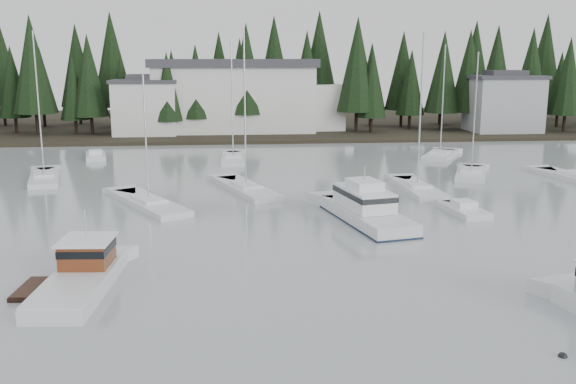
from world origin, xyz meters
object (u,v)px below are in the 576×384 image
at_px(cabin_cruiser_center, 366,212).
at_px(sailboat_8, 440,157).
at_px(runabout_1, 463,212).
at_px(harbor_inn, 247,96).
at_px(sailboat_3, 233,160).
at_px(sailboat_10, 576,180).
at_px(house_west, 146,106).
at_px(house_east_a, 503,102).
at_px(runabout_3, 96,157).
at_px(sailboat_9, 246,190).
at_px(lobster_boat_brown, 79,279).
at_px(sailboat_11, 417,190).
at_px(sailboat_0, 471,175).
at_px(sailboat_1, 149,205).
at_px(sailboat_2, 45,179).

height_order(cabin_cruiser_center, sailboat_8, sailboat_8).
bearing_deg(runabout_1, harbor_inn, 7.89).
height_order(sailboat_3, sailboat_8, sailboat_3).
bearing_deg(sailboat_10, house_west, 38.87).
relative_size(harbor_inn, cabin_cruiser_center, 2.63).
height_order(house_east_a, cabin_cruiser_center, house_east_a).
xyz_separation_m(house_east_a, runabout_3, (-57.62, -18.60, -4.77)).
bearing_deg(sailboat_8, sailboat_9, 155.49).
distance_m(lobster_boat_brown, sailboat_11, 33.34).
xyz_separation_m(sailboat_0, sailboat_8, (0.85, 12.26, 0.01)).
height_order(cabin_cruiser_center, runabout_3, cabin_cruiser_center).
height_order(sailboat_1, sailboat_10, sailboat_10).
xyz_separation_m(house_west, sailboat_11, (28.84, -41.22, -4.57)).
height_order(sailboat_1, runabout_1, sailboat_1).
relative_size(house_west, harbor_inn, 0.32).
xyz_separation_m(house_east_a, sailboat_9, (-40.47, -38.99, -4.83)).
relative_size(house_west, runabout_3, 1.73).
height_order(house_east_a, sailboat_1, sailboat_1).
relative_size(harbor_inn, sailboat_8, 2.15).
distance_m(house_west, runabout_1, 58.30).
xyz_separation_m(lobster_boat_brown, runabout_1, (25.72, 13.87, -0.37)).
relative_size(sailboat_1, sailboat_11, 0.77).
distance_m(sailboat_2, sailboat_9, 20.67).
relative_size(harbor_inn, runabout_3, 5.34).
relative_size(house_west, sailboat_3, 0.67).
relative_size(runabout_1, runabout_3, 0.96).
bearing_deg(sailboat_3, sailboat_10, -114.28).
bearing_deg(runabout_3, harbor_inn, -50.94).
height_order(sailboat_0, sailboat_8, sailboat_8).
distance_m(sailboat_0, runabout_1, 16.45).
bearing_deg(runabout_3, sailboat_9, -151.75).
bearing_deg(lobster_boat_brown, sailboat_0, -43.88).
bearing_deg(sailboat_2, house_west, -23.89).
height_order(lobster_boat_brown, sailboat_9, sailboat_9).
distance_m(harbor_inn, sailboat_0, 43.95).
xyz_separation_m(sailboat_2, runabout_1, (35.84, -16.90, 0.05)).
bearing_deg(sailboat_8, sailboat_1, 154.51).
bearing_deg(sailboat_11, cabin_cruiser_center, 144.55).
distance_m(sailboat_11, runabout_1, 8.68).
bearing_deg(runabout_1, sailboat_3, 24.90).
distance_m(harbor_inn, lobster_boat_brown, 68.11).
bearing_deg(sailboat_10, sailboat_3, 53.92).
height_order(sailboat_2, runabout_1, sailboat_2).
bearing_deg(sailboat_0, sailboat_8, 19.08).
distance_m(cabin_cruiser_center, runabout_3, 40.80).
xyz_separation_m(sailboat_1, runabout_3, (-9.18, 25.48, 0.08)).
relative_size(lobster_boat_brown, runabout_1, 1.71).
xyz_separation_m(cabin_cruiser_center, sailboat_3, (-9.43, 28.70, -0.61)).
bearing_deg(sailboat_3, sailboat_11, -138.31).
bearing_deg(sailboat_11, sailboat_9, 84.03).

